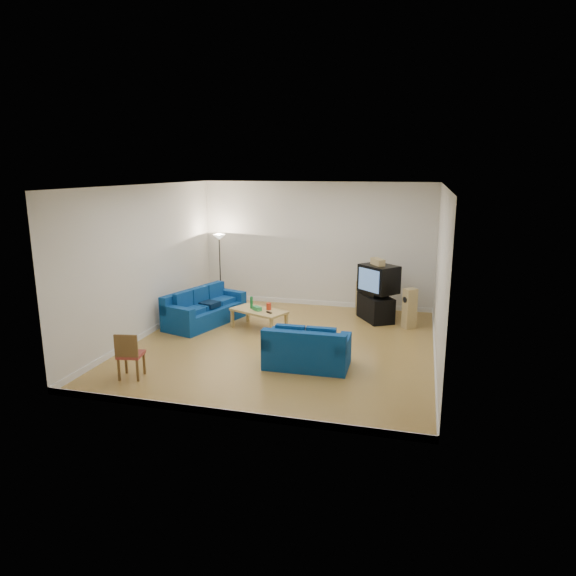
% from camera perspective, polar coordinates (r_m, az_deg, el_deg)
% --- Properties ---
extents(room, '(6.01, 6.51, 3.21)m').
position_cam_1_polar(room, '(10.16, -0.58, 1.94)').
color(room, olive).
rests_on(room, ground).
extents(sofa_three_seat, '(1.43, 2.20, 0.79)m').
position_cam_1_polar(sofa_three_seat, '(12.07, -9.37, -2.53)').
color(sofa_three_seat, navy).
rests_on(sofa_three_seat, ground).
extents(sofa_loveseat, '(1.52, 0.86, 0.75)m').
position_cam_1_polar(sofa_loveseat, '(9.33, 2.08, -7.14)').
color(sofa_loveseat, navy).
rests_on(sofa_loveseat, ground).
extents(coffee_table, '(1.38, 1.05, 0.45)m').
position_cam_1_polar(coffee_table, '(11.45, -3.26, -2.70)').
color(coffee_table, tan).
rests_on(coffee_table, ground).
extents(bottle, '(0.09, 0.09, 0.27)m').
position_cam_1_polar(bottle, '(11.53, -4.08, -1.62)').
color(bottle, '#197233').
rests_on(bottle, coffee_table).
extents(tissue_box, '(0.24, 0.22, 0.09)m').
position_cam_1_polar(tissue_box, '(11.38, -3.46, -2.28)').
color(tissue_box, green).
rests_on(tissue_box, coffee_table).
extents(red_canister, '(0.15, 0.15, 0.15)m').
position_cam_1_polar(red_canister, '(11.42, -2.16, -2.05)').
color(red_canister, red).
rests_on(red_canister, coffee_table).
extents(remote, '(0.16, 0.14, 0.02)m').
position_cam_1_polar(remote, '(11.18, -2.12, -2.73)').
color(remote, black).
rests_on(remote, coffee_table).
extents(tv_stand, '(0.96, 1.11, 0.59)m').
position_cam_1_polar(tv_stand, '(12.32, 9.70, -2.20)').
color(tv_stand, black).
rests_on(tv_stand, ground).
extents(av_receiver, '(0.56, 0.57, 0.10)m').
position_cam_1_polar(av_receiver, '(12.23, 9.55, -0.63)').
color(av_receiver, black).
rests_on(av_receiver, tv_stand).
extents(television, '(1.03, 1.01, 0.64)m').
position_cam_1_polar(television, '(12.11, 10.03, 1.02)').
color(television, black).
rests_on(television, av_receiver).
extents(centre_speaker, '(0.37, 0.45, 0.15)m').
position_cam_1_polar(centre_speaker, '(12.05, 9.94, 2.88)').
color(centre_speaker, tan).
rests_on(centre_speaker, television).
extents(speaker_left, '(0.20, 0.26, 0.83)m').
position_cam_1_polar(speaker_left, '(12.77, 7.98, -1.04)').
color(speaker_left, tan).
rests_on(speaker_left, ground).
extents(speaker_right, '(0.34, 0.33, 0.91)m').
position_cam_1_polar(speaker_right, '(11.83, 13.35, -2.22)').
color(speaker_right, tan).
rests_on(speaker_right, ground).
extents(floor_lamp, '(0.32, 0.32, 1.86)m').
position_cam_1_polar(floor_lamp, '(13.47, -7.63, 4.57)').
color(floor_lamp, black).
rests_on(floor_lamp, ground).
extents(dining_chair, '(0.46, 0.46, 0.83)m').
position_cam_1_polar(dining_chair, '(9.18, -17.22, -6.93)').
color(dining_chair, brown).
rests_on(dining_chair, ground).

